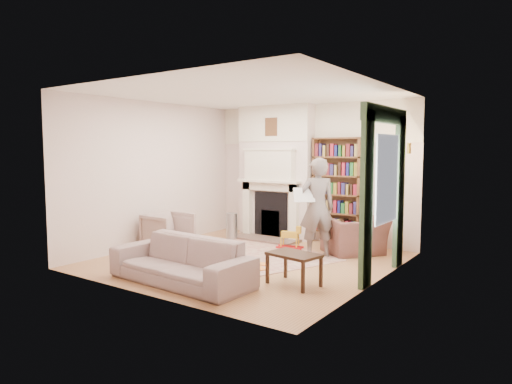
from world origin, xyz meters
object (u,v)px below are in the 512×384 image
Objects in this scene: paraffin_heater at (232,226)px; armchair_reading at (354,236)px; sofa at (181,261)px; rocking_horse at (290,237)px; armchair_left at (168,231)px; coffee_table at (294,269)px; man_reading at (317,208)px; bookcase at (337,185)px.

armchair_reading is at bearing 4.31° from paraffin_heater.
sofa reaches higher than rocking_horse.
armchair_left is (-3.00, -1.69, 0.02)m from armchair_reading.
coffee_table is at bearing 40.46° from armchair_reading.
man_reading reaches higher than armchair_reading.
armchair_reading is 1.44× the size of coffee_table.
sofa is 3.11× the size of coffee_table.
armchair_left is at bearing -20.09° from man_reading.
paraffin_heater is at bearing 152.26° from coffee_table.
coffee_table is at bearing -99.09° from armchair_left.
sofa is 1.25× the size of man_reading.
armchair_left is (-2.36, -2.30, -0.83)m from bookcase.
bookcase is at bearing 45.76° from rocking_horse.
armchair_reading reaches higher than sofa.
sofa reaches higher than paraffin_heater.
armchair_reading is 2.00× the size of rocking_horse.
man_reading is 3.45× the size of rocking_horse.
paraffin_heater is (-2.72, 2.09, 0.05)m from coffee_table.
sofa is (1.70, -1.41, -0.03)m from armchair_left.
rocking_horse is (-1.16, -0.32, -0.11)m from armchair_reading.
bookcase reaches higher than sofa.
rocking_horse is at bearing -4.56° from paraffin_heater.
coffee_table is (0.52, -1.69, -0.64)m from man_reading.
armchair_reading is 3.44m from armchair_left.
bookcase reaches higher than armchair_reading.
man_reading is at bearing 1.83° from armchair_reading.
paraffin_heater is (-1.36, 2.91, -0.04)m from sofa.
rocking_horse is (0.13, 2.79, -0.10)m from sofa.
bookcase reaches higher than armchair_left.
armchair_reading is 1.31× the size of armchair_left.
bookcase is 1.22m from armchair_reading.
man_reading is 1.00m from rocking_horse.
coffee_table is (0.07, -2.29, -0.10)m from armchair_reading.
sofa is at bearing 28.08° from man_reading.
armchair_left reaches higher than rocking_horse.
armchair_left is at bearing 178.77° from coffee_table.
armchair_reading reaches higher than paraffin_heater.
bookcase is 3.67× the size of rocking_horse.
armchair_left is at bearing -21.85° from armchair_reading.
sofa is 3.21m from paraffin_heater.
armchair_reading reaches higher than rocking_horse.
paraffin_heater is 1.49m from rocking_horse.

